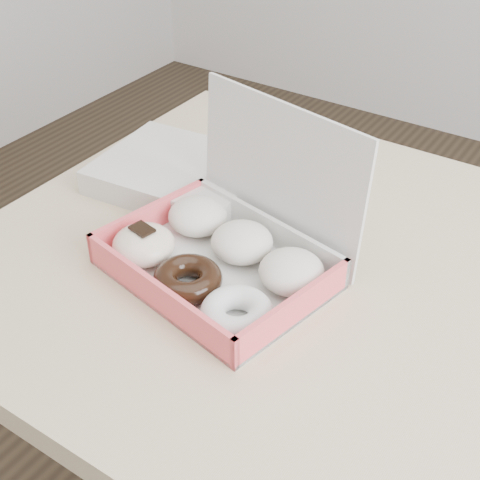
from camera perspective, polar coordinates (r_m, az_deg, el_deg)
The scene contains 3 objects.
table at distance 0.94m, azimuth 12.78°, elevation -8.70°, with size 1.20×0.80×0.75m.
donut_box at distance 0.90m, azimuth -1.43°, elevation -0.78°, with size 0.33×0.29×0.21m.
newspapers at distance 1.09m, azimuth -5.08°, elevation 5.65°, with size 0.26×0.20×0.04m, color silver.
Camera 1 is at (0.19, -0.65, 1.32)m, focal length 50.00 mm.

